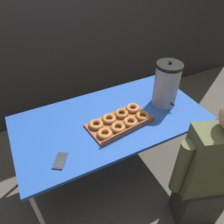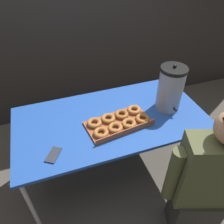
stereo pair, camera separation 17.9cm
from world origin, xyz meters
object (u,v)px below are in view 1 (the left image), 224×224
coffee_urn (166,85)px  person_seated (210,174)px  donut_box (120,121)px  cell_phone (60,160)px

coffee_urn → person_seated: bearing=-95.1°
donut_box → person_seated: 0.77m
coffee_urn → donut_box: bearing=-172.2°
donut_box → person_seated: (0.42, -0.62, -0.19)m
cell_phone → person_seated: bearing=6.8°
donut_box → cell_phone: bearing=-172.4°
coffee_urn → cell_phone: (-1.02, -0.21, -0.19)m
coffee_urn → person_seated: size_ratio=0.33×
cell_phone → person_seated: (0.96, -0.47, -0.17)m
coffee_urn → person_seated: (-0.06, -0.69, -0.36)m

